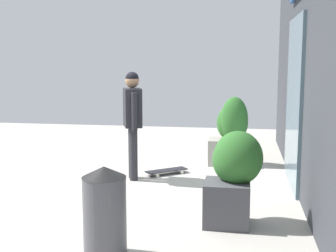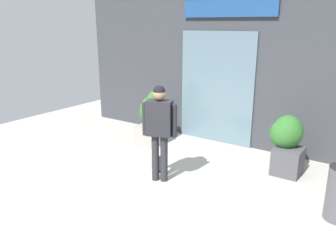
{
  "view_description": "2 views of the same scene",
  "coord_description": "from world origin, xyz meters",
  "px_view_note": "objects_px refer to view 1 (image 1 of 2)",
  "views": [
    {
      "loc": [
        6.71,
        2.23,
        1.91
      ],
      "look_at": [
        -0.41,
        1.03,
        0.85
      ],
      "focal_mm": 48.21,
      "sensor_mm": 36.0,
      "label": 1
    },
    {
      "loc": [
        3.08,
        -4.05,
        2.72
      ],
      "look_at": [
        -0.41,
        1.03,
        0.85
      ],
      "focal_mm": 36.37,
      "sensor_mm": 36.0,
      "label": 2
    }
  ],
  "objects_px": {
    "planter_box_left": "(233,171)",
    "trash_bin": "(105,212)",
    "skateboarder": "(132,114)",
    "skateboard": "(166,171)",
    "planter_box_right": "(231,131)"
  },
  "relations": [
    {
      "from": "planter_box_right",
      "to": "trash_bin",
      "type": "xyz_separation_m",
      "value": [
        4.21,
        -1.09,
        -0.16
      ]
    },
    {
      "from": "skateboarder",
      "to": "trash_bin",
      "type": "distance_m",
      "value": 2.98
    },
    {
      "from": "planter_box_right",
      "to": "trash_bin",
      "type": "bearing_deg",
      "value": -14.52
    },
    {
      "from": "skateboard",
      "to": "planter_box_left",
      "type": "relative_size",
      "value": 0.64
    },
    {
      "from": "skateboard",
      "to": "trash_bin",
      "type": "height_order",
      "value": "trash_bin"
    },
    {
      "from": "skateboarder",
      "to": "planter_box_left",
      "type": "distance_m",
      "value": 2.43
    },
    {
      "from": "planter_box_left",
      "to": "planter_box_right",
      "type": "bearing_deg",
      "value": -177.81
    },
    {
      "from": "skateboarder",
      "to": "planter_box_right",
      "type": "relative_size",
      "value": 1.38
    },
    {
      "from": "skateboarder",
      "to": "planter_box_left",
      "type": "bearing_deg",
      "value": -67.18
    },
    {
      "from": "planter_box_left",
      "to": "trash_bin",
      "type": "bearing_deg",
      "value": -46.58
    },
    {
      "from": "skateboarder",
      "to": "trash_bin",
      "type": "relative_size",
      "value": 1.91
    },
    {
      "from": "skateboarder",
      "to": "trash_bin",
      "type": "xyz_separation_m",
      "value": [
        2.88,
        0.43,
        -0.61
      ]
    },
    {
      "from": "planter_box_left",
      "to": "planter_box_right",
      "type": "xyz_separation_m",
      "value": [
        -3.07,
        -0.12,
        -0.01
      ]
    },
    {
      "from": "planter_box_right",
      "to": "skateboard",
      "type": "bearing_deg",
      "value": -47.75
    },
    {
      "from": "skateboarder",
      "to": "planter_box_right",
      "type": "xyz_separation_m",
      "value": [
        -1.33,
        1.52,
        -0.45
      ]
    }
  ]
}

